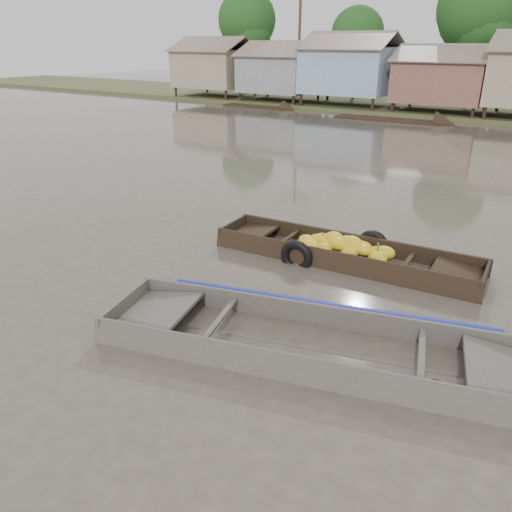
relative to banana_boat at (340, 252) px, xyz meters
The scene contains 3 objects.
ground 3.07m from the banana_boat, 104.40° to the right, with size 120.00×120.00×0.00m, color #454035.
banana_boat is the anchor object (origin of this frame).
viewer_boat 3.92m from the banana_boat, 72.01° to the right, with size 7.48×3.63×0.58m.
Camera 1 is at (4.96, -7.16, 4.77)m, focal length 35.00 mm.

